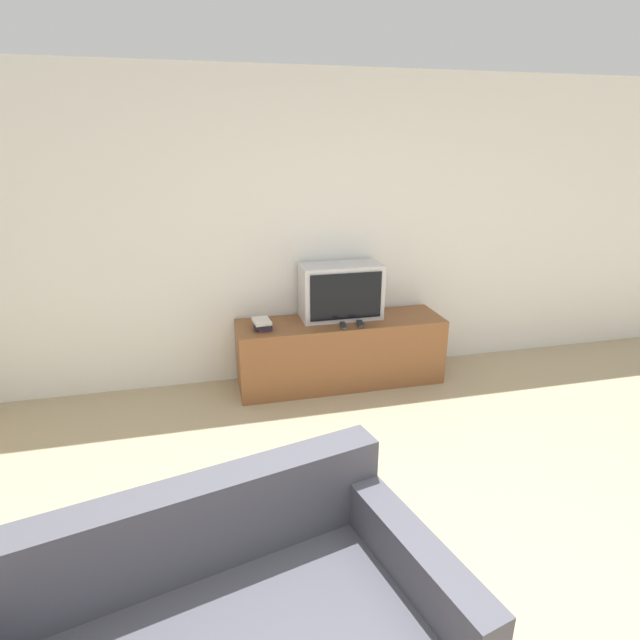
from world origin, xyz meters
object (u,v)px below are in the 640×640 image
tv_stand (340,351)px  remote_secondary (360,324)px  remote_on_stand (343,326)px  book_stack (262,324)px  television (341,291)px

tv_stand → remote_secondary: (0.12, -0.16, 0.30)m
tv_stand → remote_secondary: size_ratio=11.66×
tv_stand → remote_on_stand: (-0.03, -0.17, 0.30)m
tv_stand → book_stack: book_stack is taller
book_stack → remote_on_stand: size_ratio=1.38×
remote_secondary → tv_stand: bearing=127.9°
remote_on_stand → remote_secondary: size_ratio=0.99×
television → remote_secondary: television is taller
television → remote_secondary: 0.35m
television → remote_secondary: size_ratio=4.51×
remote_on_stand → remote_secondary: same height
television → remote_on_stand: size_ratio=4.54×
tv_stand → television: size_ratio=2.58×
tv_stand → television: (0.02, 0.09, 0.53)m
television → remote_on_stand: television is taller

